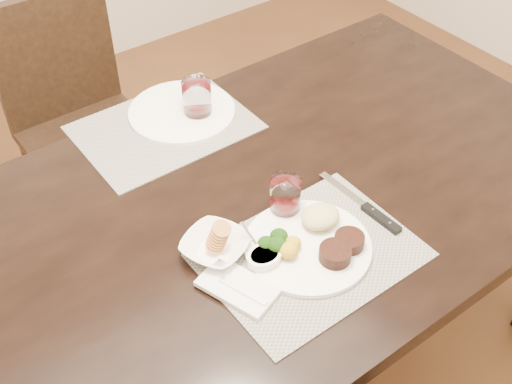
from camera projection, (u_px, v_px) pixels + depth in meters
ground_plane at (235, 382)px, 2.03m from camera, size 4.50×4.50×0.00m
dining_table at (229, 238)px, 1.57m from camera, size 2.00×1.00×0.75m
chair_far at (77, 112)px, 2.23m from camera, size 0.42×0.42×0.90m
placemat_near at (310, 255)px, 1.42m from camera, size 0.46×0.34×0.00m
placemat_far at (165, 127)px, 1.76m from camera, size 0.46×0.34×0.00m
dinner_plate at (313, 241)px, 1.42m from camera, size 0.29×0.29×0.05m
napkin_fork at (238, 287)px, 1.34m from camera, size 0.14×0.19×0.02m
steak_knife at (372, 211)px, 1.51m from camera, size 0.03×0.26×0.01m
cracker_bowl at (215, 246)px, 1.41m from camera, size 0.18×0.18×0.06m
sauce_ramekin at (264, 258)px, 1.39m from camera, size 0.08×0.12×0.07m
wine_glass_near at (285, 198)px, 1.49m from camera, size 0.07×0.07×0.10m
far_plate at (182, 112)px, 1.80m from camera, size 0.30×0.30×0.01m
wine_glass_far at (197, 101)px, 1.76m from camera, size 0.08×0.08×0.11m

